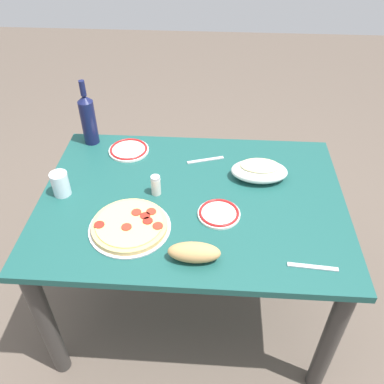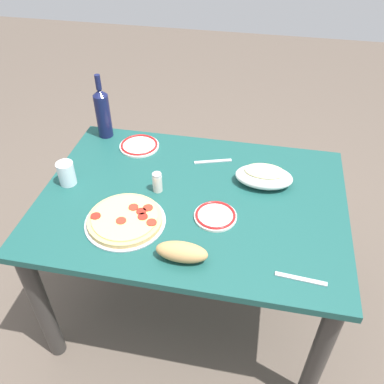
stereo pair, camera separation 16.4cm
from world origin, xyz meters
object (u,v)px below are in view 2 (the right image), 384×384
(water_glass, at_px, (66,173))
(bread_loaf, at_px, (182,252))
(wine_bottle, at_px, (103,112))
(spice_shaker, at_px, (157,182))
(side_plate_near, at_px, (139,145))
(pepperoni_pizza, at_px, (125,219))
(baked_pasta_dish, at_px, (264,176))
(side_plate_far, at_px, (215,216))
(dining_table, at_px, (192,218))

(water_glass, relative_size, bread_loaf, 0.56)
(wine_bottle, height_order, spice_shaker, wine_bottle)
(wine_bottle, bearing_deg, side_plate_near, 160.20)
(pepperoni_pizza, relative_size, water_glass, 3.00)
(wine_bottle, relative_size, side_plate_near, 1.69)
(side_plate_near, relative_size, bread_loaf, 1.02)
(side_plate_near, height_order, bread_loaf, bread_loaf)
(pepperoni_pizza, relative_size, baked_pasta_dish, 1.28)
(side_plate_near, bearing_deg, bread_loaf, 118.54)
(side_plate_near, height_order, side_plate_far, same)
(baked_pasta_dish, bearing_deg, bread_loaf, 62.17)
(dining_table, relative_size, wine_bottle, 3.93)
(water_glass, bearing_deg, bread_loaf, 150.70)
(side_plate_near, bearing_deg, spice_shaker, 119.84)
(bread_loaf, bearing_deg, dining_table, -84.98)
(pepperoni_pizza, distance_m, wine_bottle, 0.65)
(side_plate_far, bearing_deg, dining_table, -40.79)
(baked_pasta_dish, distance_m, bread_loaf, 0.53)
(water_glass, relative_size, side_plate_near, 0.55)
(pepperoni_pizza, height_order, wine_bottle, wine_bottle)
(pepperoni_pizza, height_order, water_glass, water_glass)
(baked_pasta_dish, relative_size, bread_loaf, 1.32)
(wine_bottle, bearing_deg, spice_shaker, 134.77)
(pepperoni_pizza, bearing_deg, spice_shaker, -109.20)
(pepperoni_pizza, xyz_separation_m, bread_loaf, (-0.25, 0.13, 0.02))
(pepperoni_pizza, bearing_deg, bread_loaf, 151.65)
(baked_pasta_dish, xyz_separation_m, wine_bottle, (0.78, -0.23, 0.09))
(wine_bottle, bearing_deg, side_plate_far, 142.44)
(baked_pasta_dish, bearing_deg, pepperoni_pizza, 34.16)
(dining_table, distance_m, pepperoni_pizza, 0.32)
(pepperoni_pizza, distance_m, bread_loaf, 0.28)
(baked_pasta_dish, xyz_separation_m, side_plate_far, (0.17, 0.24, -0.03))
(pepperoni_pizza, relative_size, side_plate_far, 1.86)
(wine_bottle, bearing_deg, baked_pasta_dish, 163.62)
(pepperoni_pizza, distance_m, side_plate_near, 0.51)
(dining_table, height_order, water_glass, water_glass)
(pepperoni_pizza, bearing_deg, wine_bottle, -63.22)
(wine_bottle, bearing_deg, dining_table, 143.19)
(water_glass, bearing_deg, side_plate_near, -124.06)
(dining_table, height_order, pepperoni_pizza, pepperoni_pizza)
(wine_bottle, relative_size, spice_shaker, 3.62)
(side_plate_far, bearing_deg, baked_pasta_dish, -124.27)
(baked_pasta_dish, height_order, bread_loaf, baked_pasta_dish)
(pepperoni_pizza, xyz_separation_m, water_glass, (0.31, -0.18, 0.04))
(pepperoni_pizza, height_order, baked_pasta_dish, baked_pasta_dish)
(dining_table, relative_size, spice_shaker, 14.20)
(side_plate_near, xyz_separation_m, spice_shaker, (-0.17, 0.29, 0.03))
(side_plate_far, bearing_deg, side_plate_near, -43.58)
(side_plate_far, bearing_deg, pepperoni_pizza, 15.73)
(baked_pasta_dish, bearing_deg, wine_bottle, -16.38)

